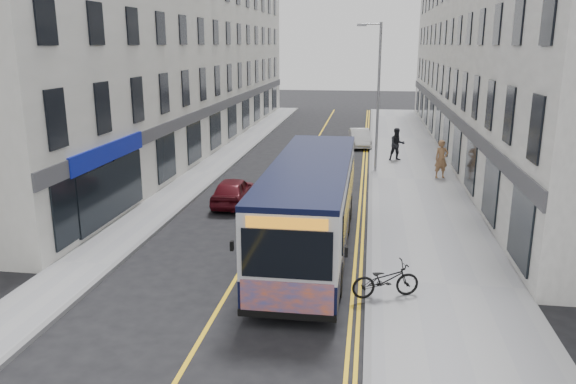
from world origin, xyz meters
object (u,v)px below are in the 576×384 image
(bicycle, at_px, (386,280))
(car_maroon, at_px, (233,191))
(streetlamp, at_px, (377,92))
(pedestrian_far, at_px, (397,144))
(city_bus, at_px, (311,204))
(pedestrian_near, at_px, (441,159))
(car_white, at_px, (360,138))

(bicycle, relative_size, car_maroon, 0.53)
(streetlamp, xyz_separation_m, pedestrian_far, (1.34, 2.83, -3.29))
(city_bus, relative_size, bicycle, 5.71)
(bicycle, bearing_deg, pedestrian_far, -21.67)
(streetlamp, distance_m, bicycle, 16.77)
(streetlamp, bearing_deg, pedestrian_near, -23.37)
(pedestrian_near, xyz_separation_m, car_white, (-4.40, 9.31, -0.51))
(pedestrian_near, distance_m, car_white, 10.31)
(pedestrian_far, height_order, car_maroon, pedestrian_far)
(city_bus, height_order, bicycle, city_bus)
(city_bus, bearing_deg, car_maroon, 126.49)
(streetlamp, height_order, city_bus, streetlamp)
(bicycle, bearing_deg, pedestrian_near, -30.46)
(city_bus, distance_m, car_white, 20.86)
(streetlamp, xyz_separation_m, city_bus, (-2.17, -12.97, -2.65))
(city_bus, relative_size, car_maroon, 3.01)
(pedestrian_near, relative_size, car_white, 0.54)
(streetlamp, relative_size, pedestrian_near, 4.02)
(city_bus, distance_m, bicycle, 4.31)
(car_white, relative_size, car_maroon, 1.02)
(streetlamp, xyz_separation_m, car_maroon, (-6.17, -7.56, -3.77))
(city_bus, xyz_separation_m, pedestrian_near, (5.60, 11.49, -0.62))
(car_white, bearing_deg, pedestrian_far, -72.88)
(streetlamp, height_order, car_maroon, streetlamp)
(bicycle, height_order, car_white, car_white)
(city_bus, relative_size, car_white, 2.95)
(streetlamp, relative_size, car_maroon, 2.21)
(bicycle, bearing_deg, car_maroon, 17.79)
(pedestrian_near, bearing_deg, streetlamp, 138.90)
(streetlamp, bearing_deg, pedestrian_far, 64.59)
(streetlamp, distance_m, car_white, 8.75)
(streetlamp, distance_m, car_maroon, 10.46)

